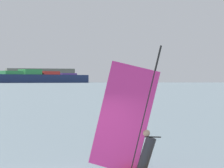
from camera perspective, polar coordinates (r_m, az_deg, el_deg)
The scene contains 3 objects.
windsurfer at distance 15.62m, azimuth 3.06°, elevation -6.39°, with size 3.12×1.67×4.03m.
cargo_ship at distance 753.17m, azimuth -9.76°, elevation 0.81°, with size 193.15×110.20×39.77m.
distant_headland at distance 1327.54m, azimuth 9.66°, elevation 0.81°, with size 1018.62×408.28×27.32m, color #60665B.
Camera 1 is at (-2.20, -13.50, 2.87)m, focal length 80.64 mm.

